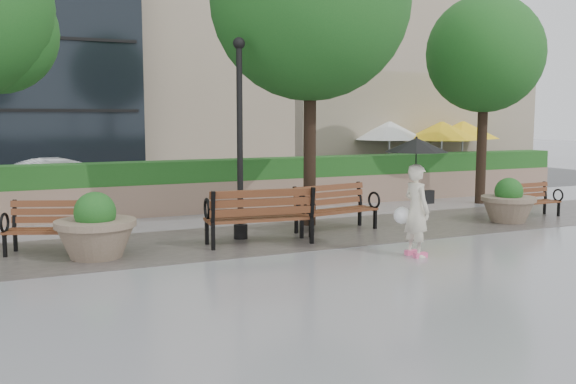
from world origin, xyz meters
name	(u,v)px	position (x,y,z in m)	size (l,w,h in m)	color
ground	(318,271)	(0.00, 0.00, 0.00)	(100.00, 100.00, 0.00)	gray
cobble_strip	(250,239)	(0.00, 3.00, 0.01)	(28.00, 3.20, 0.01)	#383330
hedge_wall	(193,187)	(0.00, 7.00, 0.66)	(24.00, 0.80, 1.35)	#8F715C
cafe_wall	(424,130)	(9.50, 10.00, 2.00)	(10.00, 0.60, 4.00)	tan
cafe_hedge	(451,178)	(9.00, 7.80, 0.45)	(8.00, 0.50, 0.90)	#1C4E1A
asphalt_street	(157,195)	(0.00, 11.00, 0.00)	(40.00, 7.00, 0.00)	black
bench_1	(58,239)	(-3.66, 3.12, 0.28)	(1.89, 1.32, 0.95)	brown
bench_2	(260,228)	(-0.03, 2.40, 0.33)	(2.13, 1.03, 1.10)	brown
bench_3	(336,218)	(2.02, 3.02, 0.30)	(1.94, 1.03, 0.99)	brown
bench_4	(530,208)	(7.28, 2.70, 0.25)	(1.56, 0.66, 0.83)	brown
planter_left	(96,232)	(-3.08, 2.48, 0.46)	(1.40, 1.40, 1.17)	#7F6B56
planter_right	(508,205)	(6.27, 2.39, 0.41)	(1.25, 1.25, 1.05)	#7F6B56
lamppost	(240,152)	(-0.16, 3.08, 1.77)	(0.28, 0.28, 4.01)	black
tree_1	(315,6)	(1.99, 4.03, 4.89)	(4.42, 4.42, 7.23)	black
tree_2	(487,58)	(8.12, 5.33, 4.09)	(3.37, 3.26, 5.84)	black
patio_umb_white	(390,131)	(7.54, 9.26, 1.99)	(2.50, 2.50, 2.30)	black
patio_umb_yellow_a	(442,131)	(8.91, 8.23, 1.99)	(2.50, 2.50, 2.30)	black
patio_umb_yellow_b	(463,130)	(10.43, 9.00, 1.99)	(2.50, 2.50, 2.30)	black
car_right	(67,182)	(-2.79, 9.75, 0.66)	(1.40, 4.00, 1.32)	white
pedestrian	(416,185)	(2.10, 0.30, 1.27)	(1.14, 1.14, 2.09)	beige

